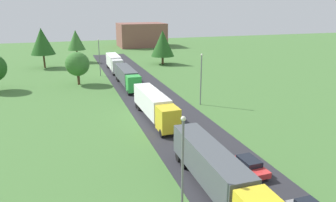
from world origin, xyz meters
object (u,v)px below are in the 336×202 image
(truck_third, at_px, (127,76))
(tree_elm, at_px, (77,64))
(lamppost_third, at_px, (99,56))
(tree_pine, at_px, (163,43))
(tree_maple, at_px, (42,41))
(truck_fourth, at_px, (114,62))
(lamppost_lead, at_px, (183,164))
(distant_building, at_px, (141,35))
(lamppost_second, at_px, (201,77))
(truck_second, at_px, (154,105))
(car_second, at_px, (250,165))
(tree_ash, at_px, (76,40))
(truck_lead, at_px, (216,170))

(truck_third, bearing_deg, tree_elm, 152.46)
(lamppost_third, relative_size, tree_pine, 0.92)
(tree_maple, bearing_deg, truck_fourth, -30.63)
(lamppost_lead, bearing_deg, lamppost_third, 89.94)
(tree_elm, height_order, distant_building, distant_building)
(lamppost_lead, distance_m, tree_elm, 46.01)
(tree_maple, bearing_deg, tree_pine, -8.16)
(lamppost_lead, xyz_separation_m, tree_pine, (17.97, 62.54, 1.06))
(lamppost_second, bearing_deg, tree_elm, 131.65)
(truck_second, height_order, lamppost_lead, lamppost_lead)
(truck_fourth, xyz_separation_m, car_second, (4.48, -52.92, -1.40))
(tree_ash, bearing_deg, car_second, -79.77)
(tree_maple, bearing_deg, distant_building, 46.37)
(car_second, distance_m, tree_elm, 43.72)
(truck_lead, distance_m, tree_maple, 66.74)
(truck_fourth, height_order, lamppost_second, lamppost_second)
(tree_pine, bearing_deg, truck_lead, -103.20)
(truck_third, distance_m, car_second, 37.06)
(truck_fourth, distance_m, tree_maple, 19.53)
(truck_fourth, height_order, distant_building, distant_building)
(tree_ash, bearing_deg, tree_elm, -92.26)
(truck_second, relative_size, truck_fourth, 1.18)
(tree_maple, distance_m, distant_building, 49.53)
(truck_lead, relative_size, tree_elm, 2.21)
(tree_pine, bearing_deg, truck_fourth, -159.09)
(car_second, height_order, lamppost_second, lamppost_second)
(truck_lead, height_order, truck_third, truck_lead)
(truck_fourth, height_order, tree_pine, tree_pine)
(tree_ash, bearing_deg, tree_maple, -143.49)
(truck_third, distance_m, distant_building, 64.23)
(truck_second, height_order, tree_ash, tree_ash)
(truck_lead, relative_size, truck_fourth, 1.25)
(car_second, relative_size, lamppost_second, 0.50)
(lamppost_second, bearing_deg, distant_building, 83.36)
(distant_building, bearing_deg, truck_second, -102.38)
(lamppost_second, relative_size, distant_building, 0.47)
(truck_third, bearing_deg, distant_building, 73.88)
(truck_second, distance_m, lamppost_third, 31.50)
(truck_lead, bearing_deg, tree_ash, 96.26)
(truck_second, relative_size, tree_elm, 2.08)
(lamppost_third, bearing_deg, distant_building, 66.65)
(car_second, relative_size, tree_ash, 0.46)
(truck_fourth, relative_size, car_second, 2.82)
(truck_lead, distance_m, distant_building, 102.02)
(lamppost_second, height_order, distant_building, distant_building)
(car_second, distance_m, lamppost_second, 22.14)
(tree_maple, height_order, distant_building, tree_maple)
(lamppost_lead, bearing_deg, truck_lead, 30.90)
(tree_pine, bearing_deg, truck_second, -108.76)
(car_second, distance_m, tree_ash, 70.14)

